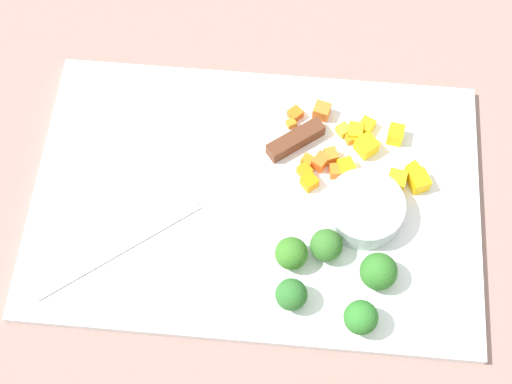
# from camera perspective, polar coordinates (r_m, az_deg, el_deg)

# --- Properties ---
(ground_plane) EXTENTS (4.00, 4.00, 0.00)m
(ground_plane) POSITION_cam_1_polar(r_m,az_deg,el_deg) (0.84, 0.00, -0.65)
(ground_plane) COLOR gray
(cutting_board) EXTENTS (0.50, 0.33, 0.01)m
(cutting_board) POSITION_cam_1_polar(r_m,az_deg,el_deg) (0.83, 0.00, -0.48)
(cutting_board) COLOR white
(cutting_board) RESTS_ON ground_plane
(prep_bowl) EXTENTS (0.09, 0.09, 0.03)m
(prep_bowl) POSITION_cam_1_polar(r_m,az_deg,el_deg) (0.81, 8.41, -1.33)
(prep_bowl) COLOR #B1BCC0
(prep_bowl) RESTS_ON cutting_board
(chef_knife) EXTENTS (0.31, 0.24, 0.02)m
(chef_knife) POSITION_cam_1_polar(r_m,az_deg,el_deg) (0.83, -2.07, 1.06)
(chef_knife) COLOR silver
(chef_knife) RESTS_ON cutting_board
(carrot_dice_0) EXTENTS (0.02, 0.02, 0.01)m
(carrot_dice_0) POSITION_cam_1_polar(r_m,az_deg,el_deg) (0.84, 4.03, 2.43)
(carrot_dice_0) COLOR orange
(carrot_dice_0) RESTS_ON cutting_board
(carrot_dice_1) EXTENTS (0.02, 0.02, 0.02)m
(carrot_dice_1) POSITION_cam_1_polar(r_m,az_deg,el_deg) (0.87, 5.13, 6.28)
(carrot_dice_1) COLOR orange
(carrot_dice_1) RESTS_ON cutting_board
(carrot_dice_2) EXTENTS (0.02, 0.02, 0.01)m
(carrot_dice_2) POSITION_cam_1_polar(r_m,az_deg,el_deg) (0.84, 3.81, 1.64)
(carrot_dice_2) COLOR orange
(carrot_dice_2) RESTS_ON cutting_board
(carrot_dice_3) EXTENTS (0.02, 0.02, 0.02)m
(carrot_dice_3) POSITION_cam_1_polar(r_m,az_deg,el_deg) (0.84, 5.01, 2.36)
(carrot_dice_3) COLOR orange
(carrot_dice_3) RESTS_ON cutting_board
(carrot_dice_4) EXTENTS (0.02, 0.02, 0.02)m
(carrot_dice_4) POSITION_cam_1_polar(r_m,az_deg,el_deg) (0.84, 5.82, 2.80)
(carrot_dice_4) COLOR orange
(carrot_dice_4) RESTS_ON cutting_board
(carrot_dice_5) EXTENTS (0.01, 0.01, 0.01)m
(carrot_dice_5) POSITION_cam_1_polar(r_m,az_deg,el_deg) (0.87, 2.75, 5.34)
(carrot_dice_5) COLOR orange
(carrot_dice_5) RESTS_ON cutting_board
(carrot_dice_6) EXTENTS (0.02, 0.02, 0.02)m
(carrot_dice_6) POSITION_cam_1_polar(r_m,az_deg,el_deg) (0.83, 4.17, 0.78)
(carrot_dice_6) COLOR orange
(carrot_dice_6) RESTS_ON cutting_board
(carrot_dice_7) EXTENTS (0.01, 0.01, 0.01)m
(carrot_dice_7) POSITION_cam_1_polar(r_m,az_deg,el_deg) (0.86, 7.36, 4.12)
(carrot_dice_7) COLOR orange
(carrot_dice_7) RESTS_ON cutting_board
(carrot_dice_8) EXTENTS (0.02, 0.02, 0.01)m
(carrot_dice_8) POSITION_cam_1_polar(r_m,az_deg,el_deg) (0.87, 3.07, 6.09)
(carrot_dice_8) COLOR orange
(carrot_dice_8) RESTS_ON cutting_board
(carrot_dice_9) EXTENTS (0.02, 0.02, 0.01)m
(carrot_dice_9) POSITION_cam_1_polar(r_m,az_deg,el_deg) (0.84, 6.26, 1.63)
(carrot_dice_9) COLOR orange
(carrot_dice_9) RESTS_ON cutting_board
(pepper_dice_0) EXTENTS (0.03, 0.03, 0.02)m
(pepper_dice_0) POSITION_cam_1_polar(r_m,az_deg,el_deg) (0.84, 12.54, 0.82)
(pepper_dice_0) COLOR yellow
(pepper_dice_0) RESTS_ON cutting_board
(pepper_dice_1) EXTENTS (0.03, 0.03, 0.02)m
(pepper_dice_1) POSITION_cam_1_polar(r_m,az_deg,el_deg) (0.85, 8.57, 3.56)
(pepper_dice_1) COLOR yellow
(pepper_dice_1) RESTS_ON cutting_board
(pepper_dice_2) EXTENTS (0.02, 0.02, 0.02)m
(pepper_dice_2) POSITION_cam_1_polar(r_m,az_deg,el_deg) (0.84, 10.85, 0.84)
(pepper_dice_2) COLOR yellow
(pepper_dice_2) RESTS_ON cutting_board
(pepper_dice_3) EXTENTS (0.02, 0.02, 0.01)m
(pepper_dice_3) POSITION_cam_1_polar(r_m,az_deg,el_deg) (0.87, 8.58, 5.09)
(pepper_dice_3) COLOR yellow
(pepper_dice_3) RESTS_ON cutting_board
(pepper_dice_4) EXTENTS (0.02, 0.02, 0.02)m
(pepper_dice_4) POSITION_cam_1_polar(r_m,az_deg,el_deg) (0.87, 10.78, 4.41)
(pepper_dice_4) COLOR yellow
(pepper_dice_4) RESTS_ON cutting_board
(pepper_dice_5) EXTENTS (0.02, 0.02, 0.02)m
(pepper_dice_5) POSITION_cam_1_polar(r_m,az_deg,el_deg) (0.84, 7.01, 1.89)
(pepper_dice_5) COLOR yellow
(pepper_dice_5) RESTS_ON cutting_board
(pepper_dice_6) EXTENTS (0.02, 0.02, 0.01)m
(pepper_dice_6) POSITION_cam_1_polar(r_m,az_deg,el_deg) (0.87, 6.79, 4.80)
(pepper_dice_6) COLOR yellow
(pepper_dice_6) RESTS_ON cutting_board
(pepper_dice_7) EXTENTS (0.02, 0.02, 0.01)m
(pepper_dice_7) POSITION_cam_1_polar(r_m,az_deg,el_deg) (0.85, 12.15, 1.68)
(pepper_dice_7) COLOR yellow
(pepper_dice_7) RESTS_ON cutting_board
(pepper_dice_8) EXTENTS (0.02, 0.02, 0.02)m
(pepper_dice_8) POSITION_cam_1_polar(r_m,az_deg,el_deg) (0.86, 7.71, 4.65)
(pepper_dice_8) COLOR yellow
(pepper_dice_8) RESTS_ON cutting_board
(broccoli_floret_0) EXTENTS (0.04, 0.04, 0.04)m
(broccoli_floret_0) POSITION_cam_1_polar(r_m,az_deg,el_deg) (0.76, 8.14, -9.64)
(broccoli_floret_0) COLOR #8CB662
(broccoli_floret_0) RESTS_ON cutting_board
(broccoli_floret_1) EXTENTS (0.03, 0.03, 0.04)m
(broccoli_floret_1) POSITION_cam_1_polar(r_m,az_deg,el_deg) (0.76, 2.76, -7.98)
(broccoli_floret_1) COLOR #81AE56
(broccoli_floret_1) RESTS_ON cutting_board
(broccoli_floret_2) EXTENTS (0.04, 0.04, 0.04)m
(broccoli_floret_2) POSITION_cam_1_polar(r_m,az_deg,el_deg) (0.79, 5.48, -4.14)
(broccoli_floret_2) COLOR #8FB46C
(broccoli_floret_2) RESTS_ON cutting_board
(broccoli_floret_3) EXTENTS (0.04, 0.04, 0.04)m
(broccoli_floret_3) POSITION_cam_1_polar(r_m,az_deg,el_deg) (0.78, 9.49, -6.11)
(broccoli_floret_3) COLOR #90B056
(broccoli_floret_3) RESTS_ON cutting_board
(broccoli_floret_4) EXTENTS (0.04, 0.04, 0.04)m
(broccoli_floret_4) POSITION_cam_1_polar(r_m,az_deg,el_deg) (0.78, 2.77, -4.79)
(broccoli_floret_4) COLOR #83B15A
(broccoli_floret_4) RESTS_ON cutting_board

